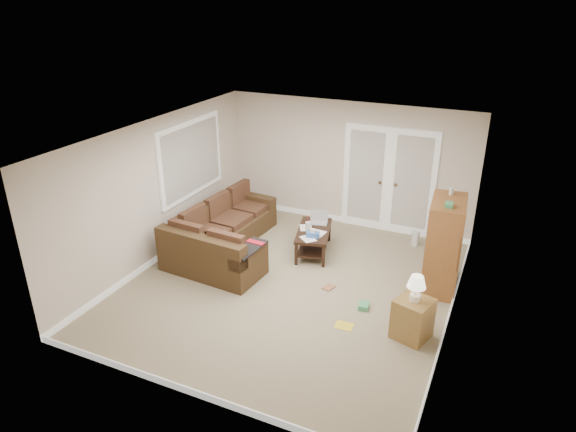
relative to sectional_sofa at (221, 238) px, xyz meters
The scene contains 17 objects.
floor 1.69m from the sectional_sofa, 17.42° to the right, with size 5.50×5.50×0.00m, color gray.
ceiling 2.75m from the sectional_sofa, 17.42° to the right, with size 5.00×5.50×0.02m, color white.
wall_left 1.40m from the sectional_sofa, 151.39° to the right, with size 0.02×5.50×2.50m, color beige.
wall_right 4.22m from the sectional_sofa, ahead, with size 0.02×5.50×2.50m, color beige.
wall_back 2.91m from the sectional_sofa, 54.83° to the left, with size 5.00×0.02×2.50m, color beige.
wall_front 3.73m from the sectional_sofa, 63.96° to the right, with size 5.00×0.02×2.50m, color beige.
baseboards 1.68m from the sectional_sofa, 17.42° to the right, with size 5.00×5.50×0.10m, color white, non-canonical shape.
french_doors 3.37m from the sectional_sofa, 42.29° to the left, with size 1.80×0.05×2.13m.
window_left 1.60m from the sectional_sofa, 150.21° to the left, with size 0.05×1.92×1.42m.
sectional_sofa is the anchor object (origin of this frame).
coffee_table 1.68m from the sectional_sofa, 26.71° to the left, with size 0.82×1.22×0.76m.
tv_armoire 3.84m from the sectional_sofa, ahead, with size 0.59×0.98×1.61m.
side_cabinet 3.80m from the sectional_sofa, 15.70° to the right, with size 0.57×0.57×0.96m.
space_heater 3.61m from the sectional_sofa, 29.57° to the left, with size 0.12×0.10×0.29m, color silver.
floor_magazine 3.01m from the sectional_sofa, 23.31° to the right, with size 0.26×0.20×0.01m, color yellow.
floor_greenbox 2.95m from the sectional_sofa, 12.43° to the right, with size 0.15×0.20×0.08m, color #459761.
floor_book 2.15m from the sectional_sofa, ahead, with size 0.15×0.21×0.02m, color brown.
Camera 1 is at (2.94, -6.56, 4.42)m, focal length 32.00 mm.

